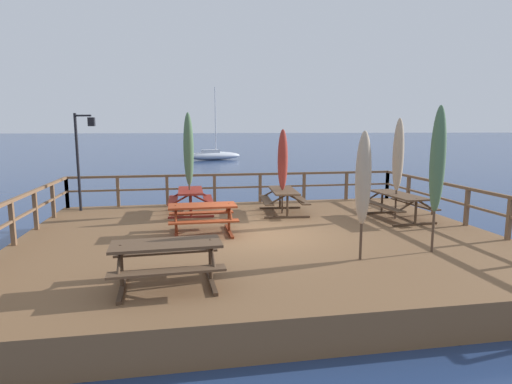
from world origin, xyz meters
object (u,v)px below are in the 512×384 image
Objects in this scene: picnic_table_front_left at (203,213)px; lamp_post_hooked at (83,147)px; picnic_table_front_right at (284,196)px; patio_umbrella_tall_back_right at (283,160)px; picnic_table_back_left at (167,254)px; sailboat_distant at (213,155)px; picnic_table_mid_right at (191,196)px; picnic_table_mid_centre at (398,201)px; patio_umbrella_tall_back_left at (363,179)px; patio_umbrella_tall_mid_left at (189,150)px; patio_umbrella_short_back at (438,160)px; patio_umbrella_tall_front at (398,155)px.

lamp_post_hooked is at bearing 134.63° from picnic_table_front_left.
picnic_table_front_right is 6.73m from lamp_post_hooked.
patio_umbrella_tall_back_right is at bearing 163.61° from picnic_table_front_right.
picnic_table_back_left is 0.25× the size of sailboat_distant.
picnic_table_back_left and picnic_table_front_left have the same top height.
picnic_table_mid_right is at bearing -95.31° from sailboat_distant.
patio_umbrella_tall_back_left is at bearing -127.95° from picnic_table_mid_centre.
patio_umbrella_tall_back_right reaches higher than patio_umbrella_tall_back_left.
picnic_table_mid_right is 6.43m from picnic_table_mid_centre.
lamp_post_hooked is 31.54m from sailboat_distant.
patio_umbrella_tall_mid_left reaches higher than patio_umbrella_tall_back_left.
picnic_table_front_left is 0.23× the size of sailboat_distant.
picnic_table_mid_centre is 0.29× the size of sailboat_distant.
patio_umbrella_tall_mid_left is at bearing 96.01° from picnic_table_front_left.
picnic_table_mid_right is 0.56× the size of lamp_post_hooked.
sailboat_distant is (2.96, 31.82, -0.71)m from picnic_table_mid_right.
patio_umbrella_tall_back_right is (-0.04, 0.01, 1.15)m from picnic_table_front_right.
picnic_table_back_left is 0.61× the size of patio_umbrella_short_back.
picnic_table_front_right is 3.48m from picnic_table_front_left.
patio_umbrella_tall_back_left is (3.14, -2.74, 1.14)m from picnic_table_front_left.
patio_umbrella_tall_back_left reaches higher than picnic_table_mid_centre.
patio_umbrella_tall_mid_left is 6.45m from patio_umbrella_tall_back_left.
picnic_table_mid_right is 0.23× the size of sailboat_distant.
patio_umbrella_tall_back_right reaches higher than picnic_table_mid_right.
picnic_table_back_left is at bearing -94.77° from picnic_table_mid_right.
picnic_table_front_right is at bearing -16.39° from patio_umbrella_tall_back_right.
picnic_table_mid_centre is 6.63m from patio_umbrella_tall_mid_left.
picnic_table_mid_centre is at bearing -17.20° from lamp_post_hooked.
picnic_table_front_left is 0.58× the size of patio_umbrella_tall_front.
picnic_table_front_left is 34.64m from sailboat_distant.
lamp_post_hooked is (-3.68, 3.73, 1.56)m from picnic_table_front_left.
sailboat_distant is at bearing 89.98° from picnic_table_front_right.
patio_umbrella_tall_mid_left is 0.42× the size of sailboat_distant.
sailboat_distant is (-0.44, 37.27, -1.86)m from patio_umbrella_tall_back_left.
picnic_table_front_left is at bearing -172.05° from patio_umbrella_tall_front.
picnic_table_front_right is at bearing -9.77° from patio_umbrella_tall_mid_left.
patio_umbrella_short_back is (5.22, -5.22, -0.01)m from patio_umbrella_tall_mid_left.
patio_umbrella_short_back is (5.19, -5.21, 1.48)m from picnic_table_mid_right.
patio_umbrella_tall_mid_left reaches higher than picnic_table_front_right.
patio_umbrella_tall_front is at bearing -17.35° from patio_umbrella_tall_mid_left.
patio_umbrella_tall_back_right is 0.35× the size of sailboat_distant.
patio_umbrella_tall_mid_left reaches higher than lamp_post_hooked.
patio_umbrella_short_back is at bearing -106.08° from picnic_table_mid_centre.
picnic_table_mid_centre is 0.73× the size of patio_umbrella_tall_front.
lamp_post_hooked reaches higher than patio_umbrella_tall_back_left.
patio_umbrella_tall_mid_left is 3.00m from patio_umbrella_tall_back_right.
picnic_table_mid_centre is at bearing -44.33° from patio_umbrella_tall_front.
patio_umbrella_tall_mid_left is at bearing 162.39° from picnic_table_mid_centre.
patio_umbrella_short_back is at bearing -26.88° from picnic_table_front_left.
patio_umbrella_tall_front is (6.11, -1.91, -0.12)m from patio_umbrella_tall_mid_left.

